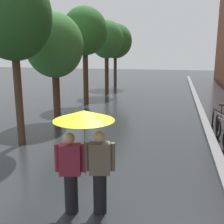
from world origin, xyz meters
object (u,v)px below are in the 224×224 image
Objects in this scene: street_tree_3 at (107,40)px; street_tree_1 at (54,46)px; street_tree_2 at (85,32)px; couple_under_umbrella at (85,146)px; street_tree_4 at (115,41)px; street_tree_0 at (12,16)px.

street_tree_1 is at bearing -92.59° from street_tree_3.
street_tree_1 is 4.02m from street_tree_2.
couple_under_umbrella is (3.49, -10.48, -2.73)m from street_tree_2.
street_tree_3 is 0.97× the size of street_tree_4.
street_tree_1 is 0.86× the size of street_tree_2.
street_tree_4 is at bearing 89.86° from street_tree_2.
street_tree_3 reaches higher than street_tree_1.
street_tree_3 is at bearing 85.47° from street_tree_2.
street_tree_1 is 0.89× the size of street_tree_4.
couple_under_umbrella is at bearing -44.46° from street_tree_0.
street_tree_2 is 1.07× the size of street_tree_3.
street_tree_0 reaches higher than street_tree_3.
street_tree_0 is 2.71× the size of couple_under_umbrella.
street_tree_4 is 2.57× the size of couple_under_umbrella.
street_tree_3 reaches higher than couple_under_umbrella.
street_tree_4 reaches higher than street_tree_3.
street_tree_0 is at bearing -87.75° from street_tree_1.
street_tree_0 reaches higher than couple_under_umbrella.
street_tree_3 is (0.30, 3.74, -0.32)m from street_tree_2.
street_tree_1 is (-0.13, 3.19, -0.85)m from street_tree_0.
street_tree_0 is at bearing -89.78° from street_tree_4.
street_tree_4 is (0.07, 11.66, 0.53)m from street_tree_1.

